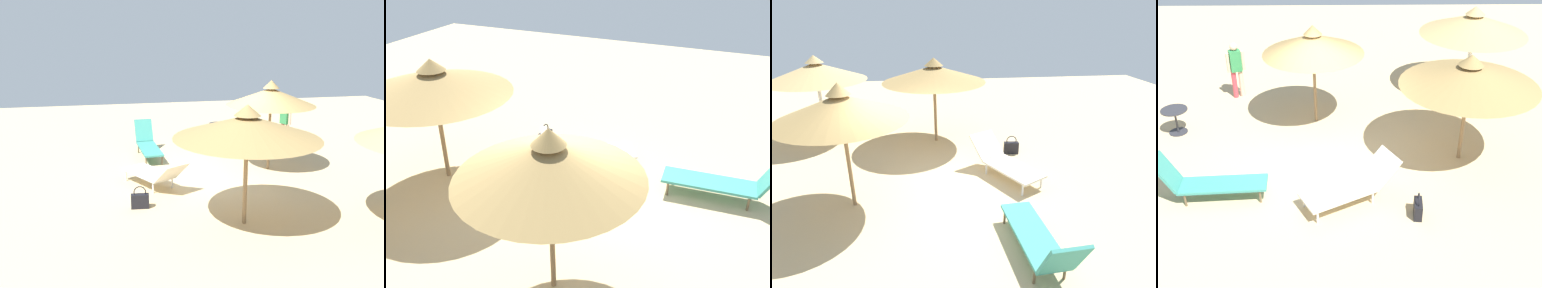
{
  "view_description": "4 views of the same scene",
  "coord_description": "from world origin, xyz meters",
  "views": [
    {
      "loc": [
        -3.02,
        -10.84,
        3.82
      ],
      "look_at": [
        -0.88,
        -0.58,
        1.06
      ],
      "focal_mm": 41.42,
      "sensor_mm": 36.0,
      "label": 1
    },
    {
      "loc": [
        5.33,
        2.32,
        4.58
      ],
      "look_at": [
        -0.81,
        -0.34,
        1.03
      ],
      "focal_mm": 39.47,
      "sensor_mm": 36.0,
      "label": 2
    },
    {
      "loc": [
        -0.04,
        6.01,
        3.64
      ],
      "look_at": [
        -0.84,
        -0.48,
        0.89
      ],
      "focal_mm": 30.12,
      "sensor_mm": 36.0,
      "label": 3
    },
    {
      "loc": [
        -9.26,
        -0.4,
        5.9
      ],
      "look_at": [
        -0.63,
        -0.55,
        0.58
      ],
      "focal_mm": 44.92,
      "sensor_mm": 36.0,
      "label": 4
    }
  ],
  "objects": [
    {
      "name": "ground",
      "position": [
        0.0,
        0.0,
        -0.05
      ],
      "size": [
        24.0,
        24.0,
        0.1
      ],
      "primitive_type": "cube",
      "color": "tan"
    },
    {
      "name": "parasol_umbrella_far_right",
      "position": [
        1.47,
        0.28,
        2.03
      ],
      "size": [
        2.4,
        2.4,
        2.47
      ],
      "color": "olive",
      "rests_on": "ground"
    },
    {
      "name": "parasol_umbrella_front",
      "position": [
        -0.3,
        -2.98,
        1.99
      ],
      "size": [
        2.88,
        2.88,
        2.43
      ],
      "color": "olive",
      "rests_on": "ground"
    },
    {
      "name": "lounge_chair_edge",
      "position": [
        -1.79,
        -0.57,
        0.38
      ],
      "size": [
        1.54,
        2.03,
        0.82
      ],
      "color": "silver",
      "rests_on": "ground"
    },
    {
      "name": "lounge_chair_near_right",
      "position": [
        -1.67,
        2.24,
        0.4
      ],
      "size": [
        0.68,
        2.08,
        0.99
      ],
      "color": "teal",
      "rests_on": "ground"
    },
    {
      "name": "handbag",
      "position": [
        -2.29,
        -1.79,
        0.18
      ],
      "size": [
        0.4,
        0.18,
        0.51
      ],
      "color": "black",
      "rests_on": "ground"
    }
  ]
}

